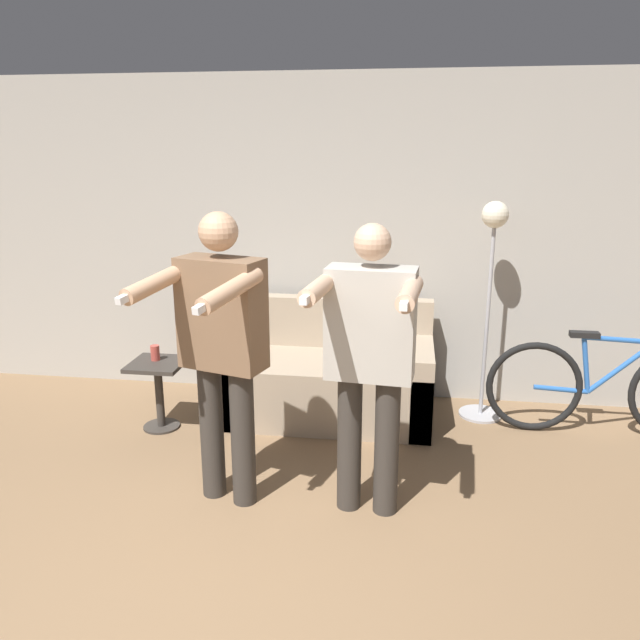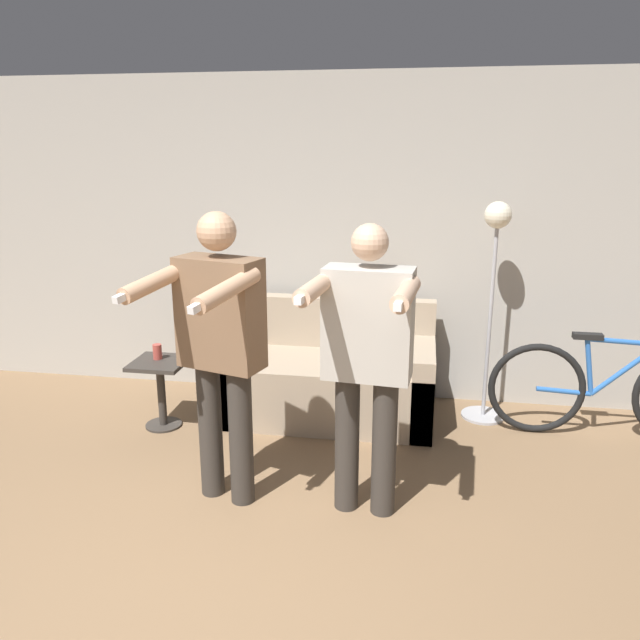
% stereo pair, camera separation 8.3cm
% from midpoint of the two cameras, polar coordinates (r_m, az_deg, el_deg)
% --- Properties ---
extents(wall_back, '(10.00, 0.05, 2.60)m').
position_cam_midpoint_polar(wall_back, '(5.17, -3.61, 7.31)').
color(wall_back, '#B7B2A8').
rests_on(wall_back, ground_plane).
extents(couch, '(1.61, 0.81, 0.88)m').
position_cam_midpoint_polar(couch, '(4.87, 0.17, -5.40)').
color(couch, tan).
rests_on(couch, ground_plane).
extents(person_left, '(0.66, 0.78, 1.71)m').
position_cam_midpoint_polar(person_left, '(3.53, -9.68, -1.86)').
color(person_left, '#38332D').
rests_on(person_left, ground_plane).
extents(person_right, '(0.59, 0.71, 1.66)m').
position_cam_midpoint_polar(person_right, '(3.39, 3.85, -2.94)').
color(person_right, '#38332D').
rests_on(person_right, ground_plane).
extents(cat, '(0.44, 0.12, 0.19)m').
position_cam_midpoint_polar(cat, '(4.93, 4.50, 2.92)').
color(cat, tan).
rests_on(cat, couch).
extents(floor_lamp, '(0.33, 0.33, 1.67)m').
position_cam_midpoint_polar(floor_lamp, '(4.77, 14.88, 4.33)').
color(floor_lamp, '#B2B2B7').
rests_on(floor_lamp, ground_plane).
extents(side_table, '(0.39, 0.39, 0.52)m').
position_cam_midpoint_polar(side_table, '(4.79, -15.03, -5.49)').
color(side_table, '#38332D').
rests_on(side_table, ground_plane).
extents(cup, '(0.07, 0.07, 0.11)m').
position_cam_midpoint_polar(cup, '(4.76, -15.32, -2.91)').
color(cup, '#B7473D').
rests_on(cup, side_table).
extents(bicycle, '(1.68, 0.07, 0.78)m').
position_cam_midpoint_polar(bicycle, '(4.95, 24.21, -5.73)').
color(bicycle, black).
rests_on(bicycle, ground_plane).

